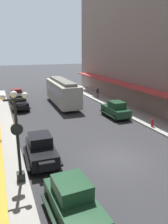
# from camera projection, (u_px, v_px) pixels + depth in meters

# --- Properties ---
(ground_plane) EXTENTS (200.00, 200.00, 0.00)m
(ground_plane) POSITION_uv_depth(u_px,v_px,m) (116.00, 159.00, 15.23)
(ground_plane) COLOR #2D2D30
(sidewalk_left) EXTENTS (3.00, 60.00, 0.15)m
(sidewalk_left) POSITION_uv_depth(u_px,v_px,m) (1.00, 181.00, 12.55)
(sidewalk_left) COLOR #99968E
(sidewalk_left) RESTS_ON ground
(parked_car_0) EXTENTS (2.29, 4.31, 1.84)m
(parked_car_0) POSITION_uv_depth(u_px,v_px,m) (74.00, 201.00, 9.59)
(parked_car_0) COLOR #193D23
(parked_car_0) RESTS_ON ground
(parked_car_1) EXTENTS (2.15, 4.26, 1.84)m
(parked_car_1) POSITION_uv_depth(u_px,v_px,m) (20.00, 102.00, 27.67)
(parked_car_1) COLOR black
(parked_car_1) RESTS_ON ground
(parked_car_2) EXTENTS (2.26, 4.30, 1.84)m
(parked_car_2) POSITION_uv_depth(u_px,v_px,m) (17.00, 95.00, 31.80)
(parked_car_2) COLOR #591919
(parked_car_2) RESTS_ON ground
(parked_car_3) EXTENTS (2.26, 4.30, 1.84)m
(parked_car_3) POSITION_uv_depth(u_px,v_px,m) (41.00, 148.00, 14.68)
(parked_car_3) COLOR black
(parked_car_3) RESTS_ON ground
(parked_car_4) EXTENTS (2.15, 4.26, 1.84)m
(parked_car_4) POSITION_uv_depth(u_px,v_px,m) (116.00, 109.00, 24.36)
(parked_car_4) COLOR #193D23
(parked_car_4) RESTS_ON ground
(streetcar) EXTENTS (2.78, 9.67, 3.46)m
(streetcar) POSITION_uv_depth(u_px,v_px,m) (62.00, 91.00, 29.53)
(streetcar) COLOR #ADA899
(streetcar) RESTS_ON ground
(lamp_post_with_clock) EXTENTS (1.42, 0.44, 5.16)m
(lamp_post_with_clock) POSITION_uv_depth(u_px,v_px,m) (17.00, 134.00, 11.71)
(lamp_post_with_clock) COLOR black
(lamp_post_with_clock) RESTS_ON sidewalk_left
(fire_hydrant) EXTENTS (0.24, 0.24, 0.82)m
(fire_hydrant) POSITION_uv_depth(u_px,v_px,m) (152.00, 123.00, 21.06)
(fire_hydrant) COLOR #B21E19
(fire_hydrant) RESTS_ON sidewalk_right
(pedestrian_1) EXTENTS (0.36, 0.24, 1.64)m
(pedestrian_1) POSITION_uv_depth(u_px,v_px,m) (98.00, 93.00, 33.26)
(pedestrian_1) COLOR #4C4238
(pedestrian_1) RESTS_ON sidewalk_right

